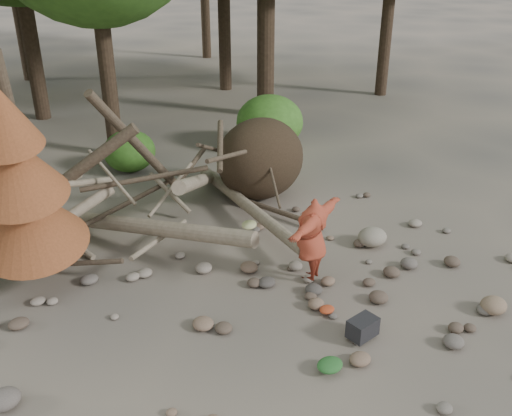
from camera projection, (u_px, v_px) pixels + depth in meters
ground at (292, 319)px, 9.61m from camera, size 120.00×120.00×0.00m
deadfall_pile at (242, 166)px, 13.34m from camera, size 8.55×5.24×3.30m
dead_conifer at (20, 185)px, 9.44m from camera, size 2.06×2.16×4.35m
bush_mid at (129, 151)px, 15.42m from camera, size 1.40×1.40×1.12m
bush_right at (270, 122)px, 17.01m from camera, size 2.00×2.00×1.60m
frisbee_thrower at (312, 239)px, 10.29m from camera, size 2.53×1.29×1.62m
backpack at (362, 331)px, 9.08m from camera, size 0.49×0.34×0.32m
cloth_green at (330, 368)px, 8.42m from camera, size 0.41×0.34×0.15m
cloth_orange at (327, 312)px, 9.71m from camera, size 0.28×0.23×0.10m
boulder_front_right at (494, 305)px, 9.73m from camera, size 0.47×0.43×0.28m
boulder_mid_right at (372, 237)px, 11.83m from camera, size 0.63×0.56×0.38m
boulder_mid_left at (4, 399)px, 7.77m from camera, size 0.45×0.41×0.27m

